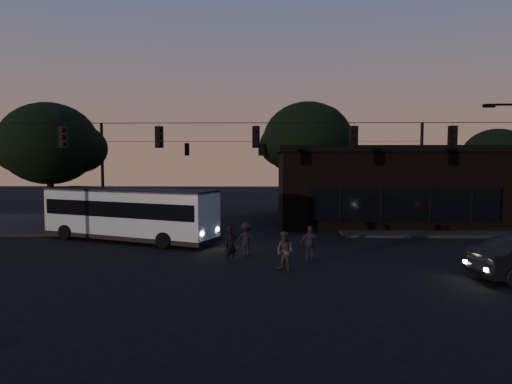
{
  "coord_description": "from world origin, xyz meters",
  "views": [
    {
      "loc": [
        0.48,
        -17.16,
        4.49
      ],
      "look_at": [
        0.0,
        4.0,
        3.0
      ],
      "focal_mm": 32.0,
      "sensor_mm": 36.0,
      "label": 1
    }
  ],
  "objects_px": {
    "pedestrian_c": "(310,244)",
    "pedestrian_d": "(246,239)",
    "pedestrian_a": "(231,245)",
    "pedestrian_b": "(285,251)",
    "bus": "(129,212)",
    "building": "(384,185)"
  },
  "relations": [
    {
      "from": "pedestrian_c",
      "to": "pedestrian_d",
      "type": "height_order",
      "value": "pedestrian_c"
    },
    {
      "from": "pedestrian_a",
      "to": "pedestrian_b",
      "type": "distance_m",
      "value": 2.64
    },
    {
      "from": "bus",
      "to": "building",
      "type": "bearing_deg",
      "value": 48.87
    },
    {
      "from": "bus",
      "to": "pedestrian_d",
      "type": "height_order",
      "value": "bus"
    },
    {
      "from": "pedestrian_b",
      "to": "pedestrian_c",
      "type": "relative_size",
      "value": 1.01
    },
    {
      "from": "bus",
      "to": "pedestrian_a",
      "type": "bearing_deg",
      "value": -19.65
    },
    {
      "from": "bus",
      "to": "pedestrian_b",
      "type": "xyz_separation_m",
      "value": [
        8.38,
        -6.68,
        -0.83
      ]
    },
    {
      "from": "building",
      "to": "pedestrian_b",
      "type": "distance_m",
      "value": 16.87
    },
    {
      "from": "pedestrian_b",
      "to": "pedestrian_d",
      "type": "xyz_separation_m",
      "value": [
        -1.7,
        2.86,
        -0.01
      ]
    },
    {
      "from": "bus",
      "to": "pedestrian_c",
      "type": "bearing_deg",
      "value": -5.56
    },
    {
      "from": "pedestrian_c",
      "to": "pedestrian_a",
      "type": "bearing_deg",
      "value": 9.86
    },
    {
      "from": "pedestrian_b",
      "to": "pedestrian_c",
      "type": "bearing_deg",
      "value": 96.01
    },
    {
      "from": "pedestrian_c",
      "to": "pedestrian_b",
      "type": "bearing_deg",
      "value": 57.95
    },
    {
      "from": "building",
      "to": "bus",
      "type": "relative_size",
      "value": 1.48
    },
    {
      "from": "bus",
      "to": "pedestrian_b",
      "type": "distance_m",
      "value": 10.75
    },
    {
      "from": "pedestrian_b",
      "to": "pedestrian_c",
      "type": "xyz_separation_m",
      "value": [
        1.19,
        1.68,
        -0.0
      ]
    },
    {
      "from": "bus",
      "to": "pedestrian_c",
      "type": "xyz_separation_m",
      "value": [
        9.57,
        -5.0,
        -0.83
      ]
    },
    {
      "from": "building",
      "to": "pedestrian_a",
      "type": "height_order",
      "value": "building"
    },
    {
      "from": "building",
      "to": "pedestrian_c",
      "type": "height_order",
      "value": "building"
    },
    {
      "from": "pedestrian_c",
      "to": "building",
      "type": "bearing_deg",
      "value": -113.23
    },
    {
      "from": "building",
      "to": "pedestrian_d",
      "type": "xyz_separation_m",
      "value": [
        -9.47,
        -11.99,
        -1.93
      ]
    },
    {
      "from": "building",
      "to": "pedestrian_b",
      "type": "height_order",
      "value": "building"
    }
  ]
}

